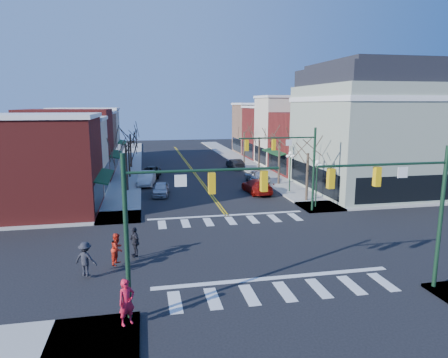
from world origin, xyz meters
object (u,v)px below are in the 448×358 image
lamppost_midblock (290,165)px  car_left_far (151,172)px  pedestrian_red_a (127,302)px  pedestrian_dark_b (86,259)px  car_left_mid (146,178)px  car_right_near (257,186)px  pedestrian_dark_a (135,242)px  car_right_mid (257,176)px  victorian_corner (368,128)px  lamppost_corner (317,175)px  pedestrian_red_b (117,249)px  car_right_far (235,164)px  car_left_near (161,189)px

lamppost_midblock → car_left_far: lamppost_midblock is taller
pedestrian_red_a → pedestrian_dark_b: (-2.30, 5.30, -0.05)m
pedestrian_red_a → car_left_mid: bearing=56.4°
car_right_near → pedestrian_dark_a: (-12.10, -15.74, 0.30)m
car_right_mid → car_left_mid: bearing=-9.7°
car_right_mid → pedestrian_red_a: (-13.88, -28.90, 0.35)m
car_right_near → pedestrian_red_a: size_ratio=2.64×
car_right_near → pedestrian_dark_a: pedestrian_dark_a is taller
car_right_near → pedestrian_dark_b: pedestrian_dark_b is taller
car_left_far → pedestrian_dark_a: pedestrian_dark_a is taller
victorian_corner → car_left_mid: (-22.90, 7.40, -5.87)m
lamppost_corner → car_right_mid: bearing=98.2°
pedestrian_red_b → pedestrian_dark_a: (0.94, 1.05, -0.01)m
car_right_mid → pedestrian_dark_a: bearing=51.8°
car_left_far → pedestrian_red_a: size_ratio=2.43×
car_left_far → car_right_mid: car_right_mid is taller
victorian_corner → pedestrian_dark_b: (-26.28, -17.15, -5.58)m
car_right_near → car_right_mid: bearing=-109.6°
lamppost_midblock → car_right_mid: (-1.80, 5.95, -2.18)m
car_left_mid → pedestrian_dark_a: size_ratio=2.65×
car_left_far → car_right_mid: size_ratio=1.04×
car_right_near → pedestrian_dark_b: 23.21m
car_right_far → pedestrian_red_a: (-13.69, -39.54, 0.44)m
lamppost_corner → pedestrian_dark_b: bearing=-148.2°
car_right_mid → pedestrian_dark_b: bearing=50.1°
car_left_far → pedestrian_dark_a: 27.10m
pedestrian_red_b → pedestrian_dark_b: pedestrian_dark_b is taller
pedestrian_red_b → pedestrian_dark_b: 2.00m
car_left_mid → pedestrian_red_b: bearing=-86.8°
car_left_near → pedestrian_red_a: (-2.46, -24.21, 0.46)m
car_left_mid → pedestrian_red_b: 23.36m
car_left_far → pedestrian_dark_b: 29.65m
pedestrian_dark_b → pedestrian_red_a: bearing=137.8°
car_left_far → pedestrian_dark_a: size_ratio=2.63×
car_right_far → pedestrian_dark_b: bearing=57.7°
car_left_near → car_left_mid: bearing=111.2°
car_left_far → pedestrian_dark_b: (-3.99, -29.37, 0.42)m
victorian_corner → pedestrian_dark_b: size_ratio=7.67×
car_left_mid → car_right_mid: (12.80, -0.96, -0.01)m
lamppost_midblock → pedestrian_dark_a: lamppost_midblock is taller
car_right_far → pedestrian_red_a: 41.84m
lamppost_corner → car_right_near: 8.01m
victorian_corner → lamppost_midblock: victorian_corner is taller
car_right_mid → car_right_far: (-0.19, 10.64, -0.09)m
pedestrian_dark_a → pedestrian_dark_b: (-2.48, -2.32, 0.02)m
car_left_mid → pedestrian_red_a: bearing=-84.4°
car_left_mid → pedestrian_red_b: pedestrian_red_b is taller
victorian_corner → car_left_near: 22.41m
car_right_mid → pedestrian_dark_b: pedestrian_dark_b is taller
lamppost_midblock → car_right_mid: 6.58m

